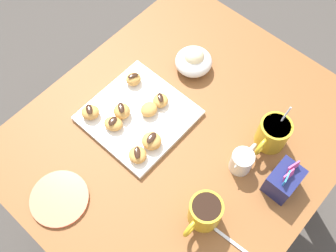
{
  "coord_description": "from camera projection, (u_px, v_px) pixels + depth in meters",
  "views": [
    {
      "loc": [
        0.41,
        0.31,
        1.73
      ],
      "look_at": [
        0.02,
        -0.04,
        0.75
      ],
      "focal_mm": 41.77,
      "sensor_mm": 36.0,
      "label": 1
    }
  ],
  "objects": [
    {
      "name": "loose_spoon_near_saucer",
      "position": [
        220.0,
        233.0,
        0.99
      ],
      "size": [
        0.03,
        0.16,
        0.01
      ],
      "color": "silver",
      "rests_on": "dining_table"
    },
    {
      "name": "beignet_2",
      "position": [
        134.0,
        79.0,
        1.18
      ],
      "size": [
        0.05,
        0.05,
        0.03
      ],
      "primitive_type": "ellipsoid",
      "rotation": [
        0.0,
        0.0,
        6.05
      ],
      "color": "#D19347",
      "rests_on": "pastry_plate_square"
    },
    {
      "name": "ice_cream_bowl",
      "position": [
        194.0,
        61.0,
        1.2
      ],
      "size": [
        0.12,
        0.12,
        0.09
      ],
      "color": "silver",
      "rests_on": "dining_table"
    },
    {
      "name": "saucer_coral_left",
      "position": [
        59.0,
        199.0,
        1.03
      ],
      "size": [
        0.16,
        0.16,
        0.01
      ],
      "primitive_type": "cylinder",
      "color": "#E5704C",
      "rests_on": "dining_table"
    },
    {
      "name": "beignet_3",
      "position": [
        122.0,
        111.0,
        1.12
      ],
      "size": [
        0.07,
        0.07,
        0.04
      ],
      "primitive_type": "ellipsoid",
      "rotation": [
        0.0,
        0.0,
        4.11
      ],
      "color": "#D19347",
      "rests_on": "pastry_plate_square"
    },
    {
      "name": "pastry_plate_square",
      "position": [
        139.0,
        116.0,
        1.15
      ],
      "size": [
        0.28,
        0.28,
        0.02
      ],
      "primitive_type": "cube",
      "color": "silver",
      "rests_on": "dining_table"
    },
    {
      "name": "coffee_mug_mustard_left",
      "position": [
        273.0,
        133.0,
        1.07
      ],
      "size": [
        0.13,
        0.09,
        0.15
      ],
      "color": "gold",
      "rests_on": "dining_table"
    },
    {
      "name": "chocolate_drizzle_2",
      "position": [
        133.0,
        76.0,
        1.16
      ],
      "size": [
        0.04,
        0.03,
        0.0
      ],
      "primitive_type": "ellipsoid",
      "rotation": [
        0.0,
        0.0,
        5.84
      ],
      "color": "black",
      "rests_on": "beignet_2"
    },
    {
      "name": "beignet_7",
      "position": [
        149.0,
        109.0,
        1.13
      ],
      "size": [
        0.05,
        0.05,
        0.03
      ],
      "primitive_type": "ellipsoid",
      "rotation": [
        0.0,
        0.0,
        6.28
      ],
      "color": "#D19347",
      "rests_on": "pastry_plate_square"
    },
    {
      "name": "dining_table",
      "position": [
        181.0,
        152.0,
        1.25
      ],
      "size": [
        0.96,
        0.82,
        0.73
      ],
      "color": "brown",
      "rests_on": "ground_plane"
    },
    {
      "name": "chocolate_drizzle_4",
      "position": [
        89.0,
        109.0,
        1.11
      ],
      "size": [
        0.03,
        0.04,
        0.0
      ],
      "primitive_type": "ellipsoid",
      "rotation": [
        0.0,
        0.0,
        4.13
      ],
      "color": "black",
      "rests_on": "beignet_4"
    },
    {
      "name": "beignet_6",
      "position": [
        113.0,
        124.0,
        1.11
      ],
      "size": [
        0.06,
        0.07,
        0.03
      ],
      "primitive_type": "ellipsoid",
      "rotation": [
        0.0,
        0.0,
        3.52
      ],
      "color": "#D19347",
      "rests_on": "pastry_plate_square"
    },
    {
      "name": "coffee_mug_mustard_right",
      "position": [
        205.0,
        212.0,
        0.97
      ],
      "size": [
        0.12,
        0.08,
        0.09
      ],
      "color": "gold",
      "rests_on": "dining_table"
    },
    {
      "name": "chocolate_drizzle_3",
      "position": [
        121.0,
        107.0,
        1.1
      ],
      "size": [
        0.03,
        0.04,
        0.0
      ],
      "primitive_type": "ellipsoid",
      "rotation": [
        0.0,
        0.0,
        4.09
      ],
      "color": "black",
      "rests_on": "beignet_3"
    },
    {
      "name": "beignet_5",
      "position": [
        152.0,
        141.0,
        1.08
      ],
      "size": [
        0.06,
        0.06,
        0.04
      ],
      "primitive_type": "ellipsoid",
      "rotation": [
        0.0,
        0.0,
        0.1
      ],
      "color": "#D19347",
      "rests_on": "pastry_plate_square"
    },
    {
      "name": "beignet_4",
      "position": [
        90.0,
        112.0,
        1.12
      ],
      "size": [
        0.07,
        0.07,
        0.03
      ],
      "primitive_type": "ellipsoid",
      "rotation": [
        0.0,
        0.0,
        3.95
      ],
      "color": "#D19347",
      "rests_on": "pastry_plate_square"
    },
    {
      "name": "chocolate_drizzle_1",
      "position": [
        160.0,
        98.0,
        1.13
      ],
      "size": [
        0.03,
        0.04,
        0.0
      ],
      "primitive_type": "ellipsoid",
      "rotation": [
        0.0,
        0.0,
        4.11
      ],
      "color": "black",
      "rests_on": "beignet_1"
    },
    {
      "name": "beignet_0",
      "position": [
        138.0,
        155.0,
        1.06
      ],
      "size": [
        0.07,
        0.07,
        0.03
      ],
      "primitive_type": "ellipsoid",
      "rotation": [
        0.0,
        0.0,
        4.21
      ],
      "color": "#D19347",
      "rests_on": "pastry_plate_square"
    },
    {
      "name": "sugar_caddy",
      "position": [
        284.0,
        181.0,
        1.02
      ],
      "size": [
        0.09,
        0.07,
        0.11
      ],
      "color": "#191E51",
      "rests_on": "dining_table"
    },
    {
      "name": "chocolate_drizzle_5",
      "position": [
        151.0,
        138.0,
        1.06
      ],
      "size": [
        0.04,
        0.03,
        0.0
      ],
      "primitive_type": "ellipsoid",
      "rotation": [
        0.0,
        0.0,
        0.19
      ],
      "color": "black",
      "rests_on": "beignet_5"
    },
    {
      "name": "beignet_1",
      "position": [
        161.0,
        100.0,
        1.14
      ],
      "size": [
        0.06,
        0.06,
        0.03
      ],
      "primitive_type": "ellipsoid",
      "rotation": [
        0.0,
        0.0,
        3.77
      ],
      "color": "#D19347",
      "rests_on": "pastry_plate_square"
    },
    {
      "name": "chocolate_drizzle_0",
      "position": [
        137.0,
        152.0,
        1.05
      ],
      "size": [
        0.04,
        0.04,
        0.0
      ],
      "primitive_type": "ellipsoid",
      "rotation": [
        0.0,
        0.0,
        3.95
      ],
      "color": "black",
      "rests_on": "beignet_0"
    },
    {
      "name": "ground_plane",
      "position": [
        177.0,
        205.0,
        1.77
      ],
      "size": [
        8.0,
        8.0,
        0.0
      ],
      "primitive_type": "plane",
      "color": "#423D38"
    },
    {
      "name": "chocolate_drizzle_6",
      "position": [
        113.0,
        121.0,
        1.09
      ],
      "size": [
        0.03,
        0.02,
        0.0
      ],
      "primitive_type": "ellipsoid",
      "rotation": [
        0.0,
        0.0,
        3.31
      ],
      "color": "black",
      "rests_on": "beignet_6"
    },
    {
      "name": "cream_pitcher_white",
      "position": [
        242.0,
        161.0,
        1.04
      ],
      "size": [
        0.1,
        0.06,
        0.07
      ],
      "color": "silver",
      "rests_on": "dining_table"
    }
  ]
}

